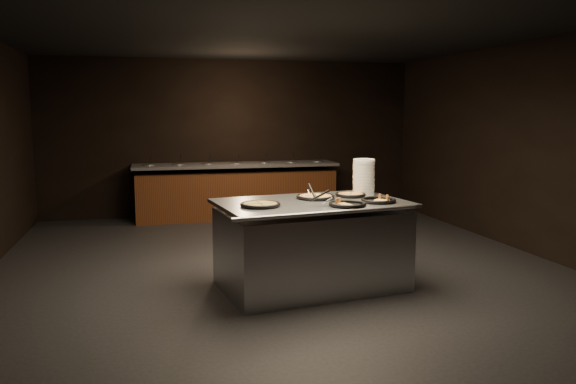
{
  "coord_description": "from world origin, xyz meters",
  "views": [
    {
      "loc": [
        -1.55,
        -6.57,
        1.92
      ],
      "look_at": [
        0.16,
        0.3,
        0.92
      ],
      "focal_mm": 35.0,
      "sensor_mm": 36.0,
      "label": 1
    }
  ],
  "objects_px": {
    "plate_stack": "(364,177)",
    "pan_veggie_whole": "(260,205)",
    "pan_cheese_whole": "(315,197)",
    "serving_counter": "(311,246)"
  },
  "relations": [
    {
      "from": "plate_stack",
      "to": "pan_veggie_whole",
      "type": "bearing_deg",
      "value": -156.99
    },
    {
      "from": "plate_stack",
      "to": "pan_cheese_whole",
      "type": "relative_size",
      "value": 0.95
    },
    {
      "from": "plate_stack",
      "to": "pan_veggie_whole",
      "type": "relative_size",
      "value": 0.98
    },
    {
      "from": "serving_counter",
      "to": "pan_cheese_whole",
      "type": "bearing_deg",
      "value": 53.34
    },
    {
      "from": "serving_counter",
      "to": "plate_stack",
      "type": "distance_m",
      "value": 1.1
    },
    {
      "from": "serving_counter",
      "to": "pan_veggie_whole",
      "type": "distance_m",
      "value": 0.83
    },
    {
      "from": "plate_stack",
      "to": "pan_veggie_whole",
      "type": "xyz_separation_m",
      "value": [
        -1.36,
        -0.58,
        -0.19
      ]
    },
    {
      "from": "pan_veggie_whole",
      "to": "pan_cheese_whole",
      "type": "relative_size",
      "value": 0.97
    },
    {
      "from": "serving_counter",
      "to": "pan_veggie_whole",
      "type": "height_order",
      "value": "pan_veggie_whole"
    },
    {
      "from": "serving_counter",
      "to": "plate_stack",
      "type": "xyz_separation_m",
      "value": [
        0.76,
        0.38,
        0.71
      ]
    }
  ]
}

